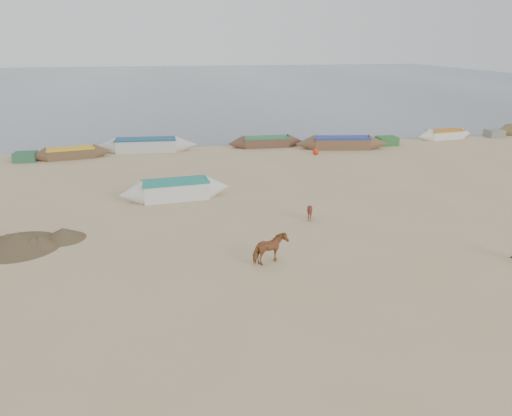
# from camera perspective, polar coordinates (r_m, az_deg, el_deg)

# --- Properties ---
(ground) EXTENTS (140.00, 140.00, 0.00)m
(ground) POSITION_cam_1_polar(r_m,az_deg,el_deg) (17.75, 2.43, -7.16)
(ground) COLOR tan
(ground) RESTS_ON ground
(sea) EXTENTS (160.00, 160.00, 0.00)m
(sea) POSITION_cam_1_polar(r_m,az_deg,el_deg) (97.91, -8.80, 14.02)
(sea) COLOR slate
(sea) RESTS_ON ground
(cow_adult) EXTENTS (1.46, 1.11, 1.12)m
(cow_adult) POSITION_cam_1_polar(r_m,az_deg,el_deg) (18.06, 1.61, -4.71)
(cow_adult) COLOR brown
(cow_adult) RESTS_ON ground
(calf_front) EXTENTS (0.97, 0.95, 0.82)m
(calf_front) POSITION_cam_1_polar(r_m,az_deg,el_deg) (22.47, 6.17, -0.43)
(calf_front) COLOR #5E271D
(calf_front) RESTS_ON ground
(near_canoe) EXTENTS (5.74, 1.97, 0.97)m
(near_canoe) POSITION_cam_1_polar(r_m,az_deg,el_deg) (25.69, -9.20, 2.09)
(near_canoe) COLOR silver
(near_canoe) RESTS_ON ground
(debris_pile) EXTENTS (3.84, 3.84, 0.56)m
(debris_pile) POSITION_cam_1_polar(r_m,az_deg,el_deg) (21.71, -25.60, -3.31)
(debris_pile) COLOR brown
(debris_pile) RESTS_ON ground
(waterline_canoes) EXTENTS (57.42, 4.70, 0.97)m
(waterline_canoes) POSITION_cam_1_polar(r_m,az_deg,el_deg) (37.12, -5.03, 7.30)
(waterline_canoes) COLOR brown
(waterline_canoes) RESTS_ON ground
(beach_clutter) EXTENTS (45.12, 4.50, 0.64)m
(beach_clutter) POSITION_cam_1_polar(r_m,az_deg,el_deg) (37.45, 1.89, 7.27)
(beach_clutter) COLOR #2A5E3F
(beach_clutter) RESTS_ON ground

